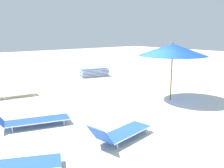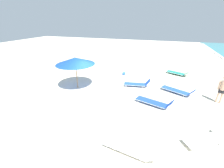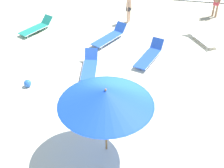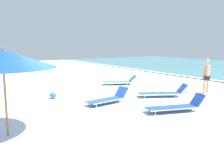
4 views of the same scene
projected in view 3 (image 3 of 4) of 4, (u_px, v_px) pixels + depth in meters
name	position (u px, v px, depth m)	size (l,w,h in m)	color
ground_plane	(131.00, 115.00, 11.39)	(60.00, 60.00, 0.16)	beige
beach_umbrella	(106.00, 98.00, 8.74)	(2.79, 2.79, 2.41)	olive
sun_lounger_under_umbrella	(202.00, 37.00, 15.71)	(1.57, 1.96, 0.63)	white
sun_lounger_near_water_left	(36.00, 27.00, 16.62)	(1.42, 2.09, 0.57)	#1E8475
sun_lounger_near_water_right	(90.00, 66.00, 13.51)	(0.91, 2.03, 0.62)	blue
sun_lounger_mid_beach_solo	(110.00, 36.00, 15.77)	(1.54, 2.28, 0.61)	blue
sun_lounger_mid_beach_pair_a	(149.00, 55.00, 14.27)	(1.23, 2.30, 0.63)	blue
beachgoer_wading_adult	(129.00, 5.00, 17.05)	(0.27, 0.44, 1.76)	tan
beachgoer_strolling_adult	(217.00, 0.00, 17.66)	(0.39, 0.32, 1.76)	#A37A5B
beach_ball	(28.00, 83.00, 12.60)	(0.31, 0.31, 0.31)	blue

